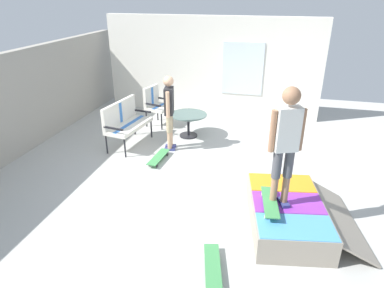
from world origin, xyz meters
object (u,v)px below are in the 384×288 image
Objects in this scene: patio_chair_near_house at (155,102)px; skateboard_by_bench at (159,157)px; patio_table at (188,121)px; skateboard_on_ramp at (270,202)px; skate_ramp at (288,214)px; skateboard_spare at (213,266)px; person_skater at (286,140)px; person_watching at (169,108)px; patio_bench at (125,120)px.

skateboard_by_bench is (-2.03, -0.78, -0.53)m from patio_chair_near_house.
patio_table is (-0.58, -1.05, -0.21)m from patio_chair_near_house.
patio_table is 3.80m from skateboard_on_ramp.
patio_chair_near_house is at bearing 43.65° from skate_ramp.
skateboard_on_ramp is at bearing -32.52° from skateboard_spare.
person_skater reaches higher than patio_table.
skate_ramp is at bearing -130.38° from person_watching.
skate_ramp is at bearing -59.74° from person_skater.
skateboard_on_ramp is (-1.75, -2.34, 0.43)m from skateboard_by_bench.
patio_chair_near_house is 0.58× the size of person_skater.
skateboard_by_bench is at bearing 56.01° from person_skater.
person_watching is at bearing 165.01° from patio_table.
person_skater is at bearing -34.53° from skateboard_spare.
patio_chair_near_house is at bearing 27.48° from skateboard_spare.
skateboard_spare is (-3.36, -2.71, -0.53)m from patio_bench.
skateboard_on_ramp is (-2.37, -3.35, -0.10)m from patio_bench.
skateboard_by_bench is 0.98× the size of skateboard_spare.
patio_chair_near_house is 0.61× the size of person_watching.
skate_ramp is 1.27m from person_skater.
skate_ramp is 4.96m from patio_chair_near_house.
skateboard_on_ramp is at bearing -140.45° from patio_chair_near_house.
patio_table reaches higher than skateboard_on_ramp.
patio_chair_near_house reaches higher than skateboard_spare.
skate_ramp reaches higher than skateboard_by_bench.
skate_ramp is at bearing -136.35° from patio_chair_near_house.
skateboard_by_bench and skateboard_spare have the same top height.
skate_ramp is 2.37× the size of skateboard_on_ramp.
patio_chair_near_house is 4.90m from skateboard_on_ramp.
person_skater is 0.97m from skateboard_on_ramp.
patio_bench is at bearing 58.66° from skateboard_by_bench.
patio_table is 0.54× the size of person_watching.
patio_chair_near_house is 2.24m from skateboard_by_bench.
patio_chair_near_house is (3.58, 3.41, 0.40)m from skate_ramp.
skateboard_on_ramp is (1.00, -0.64, 0.43)m from skateboard_spare.
skateboard_on_ramp is (-0.20, 0.29, 0.30)m from skate_ramp.
patio_chair_near_house is 4.97m from person_skater.
skate_ramp is 1.90× the size of patio_chair_near_house.
skateboard_spare is (-4.77, -2.48, -0.53)m from patio_chair_near_house.
patio_bench is at bearing 59.25° from skate_ramp.
patio_bench is 4.23m from person_skater.
patio_chair_near_house reaches higher than patio_table.
patio_table is (0.83, -1.28, -0.21)m from patio_bench.
patio_table is 1.01m from person_watching.
skateboard_on_ramp is (-3.19, -2.06, 0.11)m from patio_table.
skate_ramp is at bearing -37.83° from skateboard_spare.
person_watching is 2.03× the size of skateboard_spare.
skateboard_on_ramp reaches higher than skateboard_by_bench.
person_watching reaches higher than skate_ramp.
skate_ramp is 2.16× the size of patio_table.
skateboard_by_bench is (-0.62, -1.01, -0.53)m from patio_bench.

